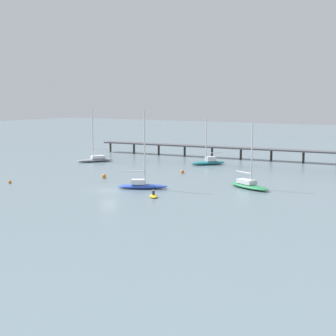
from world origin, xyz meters
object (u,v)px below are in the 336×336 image
Objects in this scene: pier at (312,147)px; dinghy_yellow at (153,196)px; sailboat_gray at (95,159)px; mooring_buoy_inner at (182,172)px; sailboat_teal at (208,161)px; sailboat_green at (249,184)px; mooring_buoy_near at (104,176)px; sailboat_blue at (142,184)px; mooring_buoy_outer at (10,182)px.

pier is 30.76× the size of dinghy_yellow.
pier is 46.19m from sailboat_gray.
mooring_buoy_inner is at bearing 111.43° from dinghy_yellow.
sailboat_teal is 35.80m from dinghy_yellow.
sailboat_teal is at bearing -140.27° from pier.
sailboat_green is 25.26m from mooring_buoy_near.
pier is 22.39m from sailboat_teal.
sailboat_blue reaches higher than mooring_buoy_outer.
sailboat_gray is 41.59m from dinghy_yellow.
mooring_buoy_inner is at bearing -119.52° from pier.
sailboat_teal reaches higher than mooring_buoy_outer.
mooring_buoy_inner is at bearing -82.51° from sailboat_teal.
mooring_buoy_near is (-16.66, 9.13, 0.13)m from dinghy_yellow.
mooring_buoy_outer is at bearing -173.00° from dinghy_yellow.
sailboat_blue is at bearing -80.91° from sailboat_teal.
sailboat_teal is at bearing 75.41° from mooring_buoy_near.
sailboat_green is at bearing -15.99° from sailboat_gray.
sailboat_green is at bearing -24.95° from mooring_buoy_inner.
pier is at bearing 60.48° from mooring_buoy_inner.
mooring_buoy_outer is (-20.68, -7.74, -0.45)m from sailboat_blue.
sailboat_green reaches higher than pier.
dinghy_yellow reaches higher than mooring_buoy_outer.
sailboat_blue reaches higher than sailboat_green.
sailboat_blue is 1.19× the size of sailboat_teal.
mooring_buoy_near is (-6.56, -25.21, -0.32)m from sailboat_teal.
sailboat_gray is at bearing -149.92° from pier.
mooring_buoy_inner is (1.70, -12.97, -0.37)m from sailboat_teal.
sailboat_teal reaches higher than sailboat_green.
sailboat_gray is at bearing 164.01° from sailboat_green.
dinghy_yellow is 26.21m from mooring_buoy_outer.
sailboat_blue reaches higher than dinghy_yellow.
mooring_buoy_near is at bearing -124.03° from mooring_buoy_inner.
mooring_buoy_inner is at bearing -9.40° from sailboat_gray.
dinghy_yellow is 3.22× the size of mooring_buoy_near.
sailboat_gray is 16.19× the size of mooring_buoy_near.
sailboat_teal is at bearing 131.48° from sailboat_green.
sailboat_green is 18.29m from mooring_buoy_inner.
sailboat_green is 18.96× the size of mooring_buoy_outer.
dinghy_yellow is 22.96m from mooring_buoy_inner.
dinghy_yellow is at bearing -120.96° from sailboat_green.
pier reaches higher than dinghy_yellow.
sailboat_green is 27.61m from sailboat_teal.
mooring_buoy_near is (16.25, -16.30, -0.29)m from sailboat_gray.
mooring_buoy_outer is at bearing -127.20° from mooring_buoy_near.
sailboat_gray is at bearing 103.54° from mooring_buoy_outer.
sailboat_gray is at bearing 142.30° from dinghy_yellow.
sailboat_gray is at bearing 170.60° from mooring_buoy_inner.
mooring_buoy_outer is (-26.01, -3.19, 0.03)m from dinghy_yellow.
pier reaches higher than mooring_buoy_outer.
sailboat_blue is at bearing 20.52° from mooring_buoy_outer.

